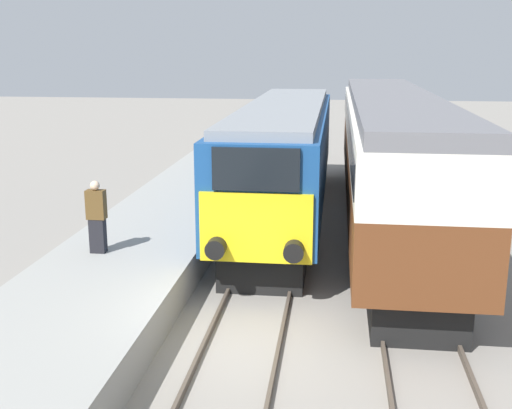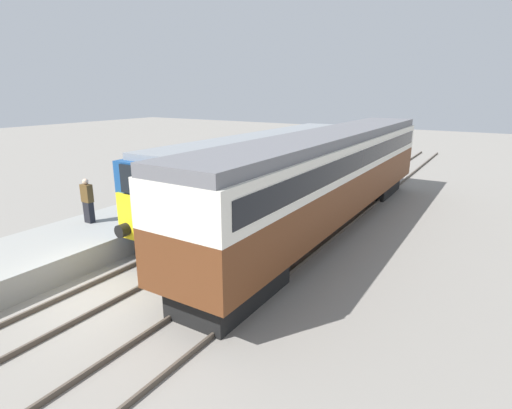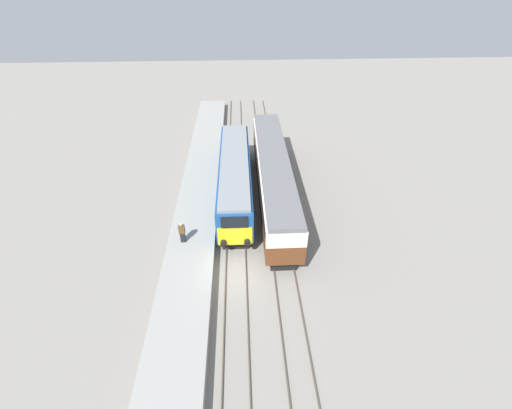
# 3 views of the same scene
# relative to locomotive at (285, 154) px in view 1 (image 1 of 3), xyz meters

# --- Properties ---
(ground_plane) EXTENTS (120.00, 120.00, 0.00)m
(ground_plane) POSITION_rel_locomotive_xyz_m (0.00, -9.68, -2.17)
(ground_plane) COLOR gray
(platform_left) EXTENTS (3.50, 50.00, 0.85)m
(platform_left) POSITION_rel_locomotive_xyz_m (-3.30, -1.68, -1.74)
(platform_left) COLOR gray
(platform_left) RESTS_ON ground_plane
(rails_near_track) EXTENTS (1.51, 60.00, 0.14)m
(rails_near_track) POSITION_rel_locomotive_xyz_m (0.00, -4.68, -2.10)
(rails_near_track) COLOR #4C4238
(rails_near_track) RESTS_ON ground_plane
(rails_far_track) EXTENTS (1.50, 60.00, 0.14)m
(rails_far_track) POSITION_rel_locomotive_xyz_m (3.40, -4.68, -2.10)
(rails_far_track) COLOR #4C4238
(rails_far_track) RESTS_ON ground_plane
(locomotive) EXTENTS (2.70, 15.65, 3.84)m
(locomotive) POSITION_rel_locomotive_xyz_m (0.00, 0.00, 0.00)
(locomotive) COLOR black
(locomotive) RESTS_ON ground_plane
(passenger_carriage) EXTENTS (2.75, 19.03, 4.20)m
(passenger_carriage) POSITION_rel_locomotive_xyz_m (3.40, -0.30, 0.38)
(passenger_carriage) COLOR black
(passenger_carriage) RESTS_ON ground_plane
(person_on_platform) EXTENTS (0.44, 0.26, 1.74)m
(person_on_platform) POSITION_rel_locomotive_xyz_m (-3.87, -6.92, -0.45)
(person_on_platform) COLOR black
(person_on_platform) RESTS_ON platform_left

